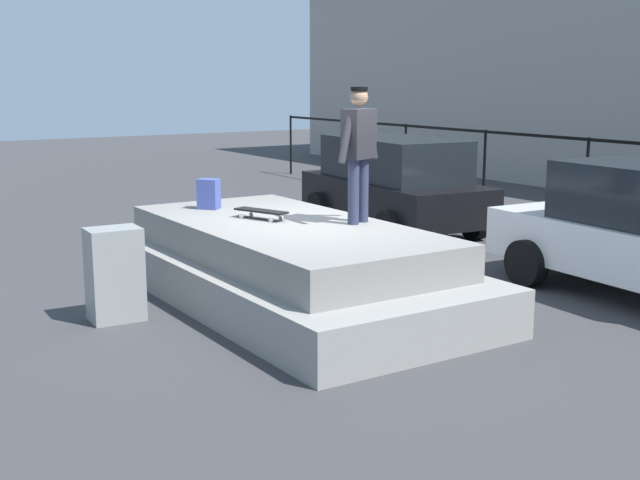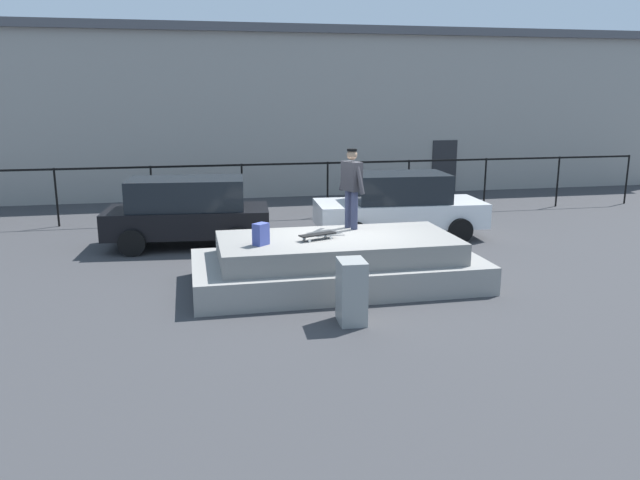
{
  "view_description": "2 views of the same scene",
  "coord_description": "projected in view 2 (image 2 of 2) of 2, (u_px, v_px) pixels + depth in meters",
  "views": [
    {
      "loc": [
        8.67,
        -5.6,
        2.76
      ],
      "look_at": [
        -0.34,
        0.22,
        0.64
      ],
      "focal_mm": 46.06,
      "sensor_mm": 36.0,
      "label": 1
    },
    {
      "loc": [
        -2.92,
        -12.29,
        3.78
      ],
      "look_at": [
        -0.23,
        0.45,
        0.72
      ],
      "focal_mm": 35.19,
      "sensor_mm": 36.0,
      "label": 2
    }
  ],
  "objects": [
    {
      "name": "backpack",
      "position": [
        261.0,
        234.0,
        11.81
      ],
      "size": [
        0.34,
        0.33,
        0.42
      ],
      "primitive_type": "cube",
      "rotation": [
        0.0,
        0.0,
        3.86
      ],
      "color": "#3F4C99",
      "rests_on": "concrete_ledge"
    },
    {
      "name": "car_white_sedan_mid",
      "position": [
        400.0,
        205.0,
        16.71
      ],
      "size": [
        4.53,
        2.22,
        1.72
      ],
      "color": "white",
      "rests_on": "ground_plane"
    },
    {
      "name": "skateboard",
      "position": [
        318.0,
        235.0,
        12.25
      ],
      "size": [
        0.78,
        0.46,
        0.12
      ],
      "color": "black",
      "rests_on": "concrete_ledge"
    },
    {
      "name": "ground_plane",
      "position": [
        335.0,
        278.0,
        13.16
      ],
      "size": [
        60.0,
        60.0,
        0.0
      ],
      "primitive_type": "plane",
      "color": "#38383A"
    },
    {
      "name": "utility_box",
      "position": [
        352.0,
        291.0,
        10.49
      ],
      "size": [
        0.47,
        0.62,
        1.09
      ],
      "primitive_type": "cube",
      "rotation": [
        0.0,
        0.0,
        -0.04
      ],
      "color": "gray",
      "rests_on": "ground_plane"
    },
    {
      "name": "concrete_ledge",
      "position": [
        337.0,
        263.0,
        12.61
      ],
      "size": [
        5.74,
        2.76,
        0.98
      ],
      "color": "gray",
      "rests_on": "ground_plane"
    },
    {
      "name": "warehouse_building",
      "position": [
        257.0,
        110.0,
        26.0
      ],
      "size": [
        34.96,
        7.59,
        6.16
      ],
      "color": "gray",
      "rests_on": "ground_plane"
    },
    {
      "name": "car_black_hatchback_near",
      "position": [
        187.0,
        211.0,
        15.69
      ],
      "size": [
        4.16,
        2.26,
        1.72
      ],
      "color": "black",
      "rests_on": "ground_plane"
    },
    {
      "name": "fence_row",
      "position": [
        285.0,
        178.0,
        19.27
      ],
      "size": [
        24.06,
        0.06,
        1.7
      ],
      "color": "black",
      "rests_on": "ground_plane"
    },
    {
      "name": "skateboarder",
      "position": [
        352.0,
        183.0,
        13.08
      ],
      "size": [
        0.4,
        0.82,
        1.68
      ],
      "color": "#2D334C",
      "rests_on": "concrete_ledge"
    }
  ]
}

